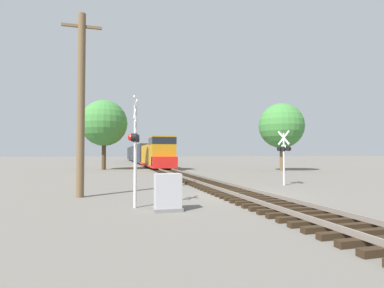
{
  "coord_description": "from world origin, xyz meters",
  "views": [
    {
      "loc": [
        -5.95,
        -13.51,
        2.02
      ],
      "look_at": [
        -0.18,
        8.07,
        2.73
      ],
      "focal_mm": 28.0,
      "sensor_mm": 36.0,
      "label": 1
    }
  ],
  "objects_px": {
    "crossing_signal_far": "(284,151)",
    "freight_train": "(141,154)",
    "crossing_signal_near": "(135,142)",
    "tree_mid_background": "(104,123)",
    "relay_cabinet": "(168,193)",
    "tree_far_right": "(281,126)",
    "utility_pole": "(81,103)"
  },
  "relations": [
    {
      "from": "relay_cabinet",
      "to": "utility_pole",
      "type": "xyz_separation_m",
      "value": [
        -3.32,
        4.29,
        3.73
      ]
    },
    {
      "from": "freight_train",
      "to": "tree_far_right",
      "type": "height_order",
      "value": "tree_far_right"
    },
    {
      "from": "tree_mid_background",
      "to": "crossing_signal_far",
      "type": "bearing_deg",
      "value": -62.24
    },
    {
      "from": "utility_pole",
      "to": "relay_cabinet",
      "type": "bearing_deg",
      "value": -52.3
    },
    {
      "from": "crossing_signal_near",
      "to": "utility_pole",
      "type": "bearing_deg",
      "value": -134.35
    },
    {
      "from": "freight_train",
      "to": "crossing_signal_near",
      "type": "height_order",
      "value": "crossing_signal_near"
    },
    {
      "from": "tree_mid_background",
      "to": "freight_train",
      "type": "bearing_deg",
      "value": 74.89
    },
    {
      "from": "crossing_signal_far",
      "to": "tree_mid_background",
      "type": "xyz_separation_m",
      "value": [
        -11.62,
        22.07,
        3.66
      ]
    },
    {
      "from": "freight_train",
      "to": "tree_mid_background",
      "type": "bearing_deg",
      "value": -105.11
    },
    {
      "from": "crossing_signal_far",
      "to": "freight_train",
      "type": "bearing_deg",
      "value": -12.79
    },
    {
      "from": "utility_pole",
      "to": "tree_mid_background",
      "type": "distance_m",
      "value": 24.34
    },
    {
      "from": "relay_cabinet",
      "to": "tree_far_right",
      "type": "distance_m",
      "value": 27.51
    },
    {
      "from": "relay_cabinet",
      "to": "crossing_signal_near",
      "type": "bearing_deg",
      "value": 138.96
    },
    {
      "from": "crossing_signal_far",
      "to": "tree_far_right",
      "type": "relative_size",
      "value": 0.44
    },
    {
      "from": "freight_train",
      "to": "crossing_signal_near",
      "type": "xyz_separation_m",
      "value": [
        -5.14,
        -53.37,
        0.52
      ]
    },
    {
      "from": "tree_far_right",
      "to": "tree_mid_background",
      "type": "distance_m",
      "value": 21.71
    },
    {
      "from": "crossing_signal_far",
      "to": "tree_mid_background",
      "type": "distance_m",
      "value": 25.21
    },
    {
      "from": "crossing_signal_near",
      "to": "relay_cabinet",
      "type": "relative_size",
      "value": 3.16
    },
    {
      "from": "freight_train",
      "to": "crossing_signal_far",
      "type": "distance_m",
      "value": 48.03
    },
    {
      "from": "crossing_signal_near",
      "to": "tree_far_right",
      "type": "height_order",
      "value": "tree_far_right"
    },
    {
      "from": "crossing_signal_near",
      "to": "tree_mid_background",
      "type": "xyz_separation_m",
      "value": [
        -1.81,
        27.63,
        3.37
      ]
    },
    {
      "from": "crossing_signal_far",
      "to": "relay_cabinet",
      "type": "height_order",
      "value": "crossing_signal_far"
    },
    {
      "from": "freight_train",
      "to": "tree_far_right",
      "type": "xyz_separation_m",
      "value": [
        13.32,
        -33.49,
        3.36
      ]
    },
    {
      "from": "crossing_signal_near",
      "to": "tree_mid_background",
      "type": "distance_m",
      "value": 27.9
    },
    {
      "from": "tree_far_right",
      "to": "crossing_signal_far",
      "type": "bearing_deg",
      "value": -121.14
    },
    {
      "from": "relay_cabinet",
      "to": "tree_mid_background",
      "type": "xyz_separation_m",
      "value": [
        -2.9,
        28.58,
        5.18
      ]
    },
    {
      "from": "tree_mid_background",
      "to": "utility_pole",
      "type": "bearing_deg",
      "value": -90.98
    },
    {
      "from": "utility_pole",
      "to": "tree_mid_background",
      "type": "relative_size",
      "value": 0.98
    },
    {
      "from": "crossing_signal_near",
      "to": "tree_far_right",
      "type": "relative_size",
      "value": 0.52
    },
    {
      "from": "crossing_signal_far",
      "to": "utility_pole",
      "type": "xyz_separation_m",
      "value": [
        -12.03,
        -2.22,
        2.21
      ]
    },
    {
      "from": "crossing_signal_near",
      "to": "crossing_signal_far",
      "type": "relative_size",
      "value": 1.19
    },
    {
      "from": "crossing_signal_far",
      "to": "tree_far_right",
      "type": "bearing_deg",
      "value": -49.52
    }
  ]
}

